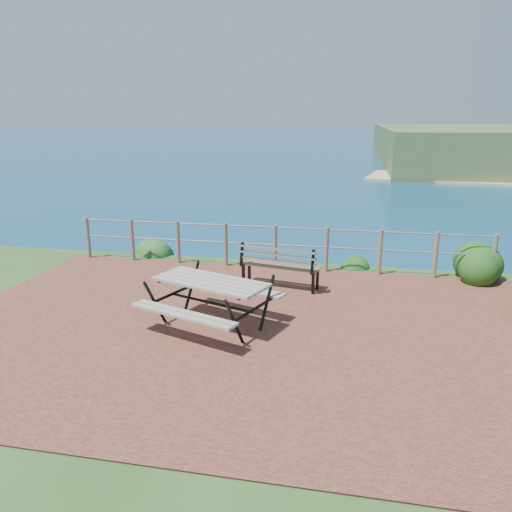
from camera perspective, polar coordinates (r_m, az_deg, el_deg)
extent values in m
cube|color=brown|center=(8.28, -1.67, -8.16)|extent=(10.00, 7.00, 0.12)
plane|color=#136D76|center=(207.42, 11.30, 14.30)|extent=(1200.00, 1200.00, 0.00)
cylinder|color=#6B5B4C|center=(12.77, -18.66, 2.01)|extent=(0.10, 0.10, 1.00)
cylinder|color=#6B5B4C|center=(12.24, -13.98, 1.81)|extent=(0.10, 0.10, 1.00)
cylinder|color=#6B5B4C|center=(11.80, -8.92, 1.58)|extent=(0.10, 0.10, 1.00)
cylinder|color=#6B5B4C|center=(11.46, -3.51, 1.32)|extent=(0.10, 0.10, 1.00)
cylinder|color=#6B5B4C|center=(11.23, 2.17, 1.04)|extent=(0.10, 0.10, 1.00)
cylinder|color=#6B5B4C|center=(11.11, 8.04, 0.74)|extent=(0.10, 0.10, 1.00)
cylinder|color=#6B5B4C|center=(11.11, 13.96, 0.42)|extent=(0.10, 0.10, 1.00)
cylinder|color=#6B5B4C|center=(11.22, 19.83, 0.11)|extent=(0.10, 0.10, 1.00)
cylinder|color=#6B5B4C|center=(11.46, 25.51, -0.20)|extent=(0.10, 0.10, 1.00)
cylinder|color=slate|center=(11.12, 2.19, 3.29)|extent=(9.40, 0.04, 0.04)
cylinder|color=slate|center=(11.21, 2.17, 1.29)|extent=(9.40, 0.04, 0.04)
cube|color=gray|center=(8.05, -5.22, -2.93)|extent=(2.01, 1.35, 0.04)
cube|color=gray|center=(8.16, -5.17, -5.00)|extent=(1.84, 0.89, 0.04)
cube|color=gray|center=(8.16, -5.17, -5.00)|extent=(1.84, 0.89, 0.04)
cylinder|color=black|center=(8.17, -5.16, -5.34)|extent=(1.52, 0.59, 0.05)
cube|color=brown|center=(10.01, 2.77, -1.13)|extent=(1.65, 0.72, 0.04)
cube|color=brown|center=(9.93, 2.79, 0.42)|extent=(1.59, 0.44, 0.37)
cube|color=black|center=(10.07, 2.75, -2.33)|extent=(0.06, 0.07, 0.44)
cube|color=black|center=(10.07, 2.75, -2.33)|extent=(0.06, 0.07, 0.44)
cube|color=black|center=(10.07, 2.75, -2.33)|extent=(0.06, 0.07, 0.44)
cube|color=black|center=(10.07, 2.75, -2.33)|extent=(0.06, 0.07, 0.44)
ellipsoid|color=#184013|center=(11.65, 24.65, -2.52)|extent=(0.99, 0.99, 1.42)
ellipsoid|color=#215A23|center=(12.97, -11.62, 0.34)|extent=(0.81, 0.81, 0.57)
ellipsoid|color=#184013|center=(11.70, 11.24, -1.30)|extent=(0.69, 0.69, 0.39)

